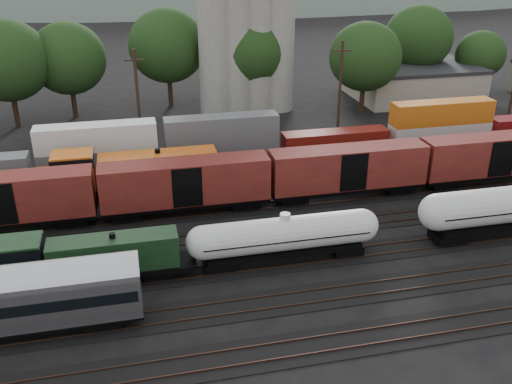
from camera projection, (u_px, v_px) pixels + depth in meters
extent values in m
plane|color=black|center=(295.00, 230.00, 49.41)|extent=(600.00, 600.00, 0.00)
cube|color=black|center=(362.00, 339.00, 36.10)|extent=(180.00, 3.20, 0.08)
cube|color=#382319|center=(366.00, 345.00, 35.43)|extent=(180.00, 0.08, 0.16)
cube|color=#382319|center=(357.00, 331.00, 36.70)|extent=(180.00, 0.08, 0.16)
cube|color=black|center=(334.00, 294.00, 40.53)|extent=(180.00, 3.20, 0.08)
cube|color=#382319|center=(338.00, 299.00, 39.86)|extent=(180.00, 0.08, 0.16)
cube|color=#382319|center=(331.00, 288.00, 41.13)|extent=(180.00, 0.08, 0.16)
cube|color=black|center=(313.00, 259.00, 44.96)|extent=(180.00, 3.20, 0.08)
cube|color=#382319|center=(315.00, 262.00, 44.29)|extent=(180.00, 0.08, 0.16)
cube|color=#382319|center=(310.00, 253.00, 45.57)|extent=(180.00, 0.08, 0.16)
cube|color=black|center=(295.00, 229.00, 49.39)|extent=(180.00, 3.20, 0.08)
cube|color=#382319|center=(297.00, 232.00, 48.72)|extent=(180.00, 0.08, 0.16)
cube|color=#382319|center=(292.00, 225.00, 50.00)|extent=(180.00, 0.08, 0.16)
cube|color=black|center=(280.00, 205.00, 53.83)|extent=(180.00, 3.20, 0.08)
cube|color=#382319|center=(282.00, 207.00, 53.16)|extent=(180.00, 0.08, 0.16)
cube|color=#382319|center=(278.00, 201.00, 54.43)|extent=(180.00, 0.08, 0.16)
cube|color=black|center=(267.00, 184.00, 58.26)|extent=(180.00, 3.20, 0.08)
cube|color=#382319|center=(269.00, 186.00, 57.59)|extent=(180.00, 0.08, 0.16)
cube|color=#382319|center=(265.00, 180.00, 58.86)|extent=(180.00, 0.08, 0.16)
cube|color=black|center=(256.00, 166.00, 62.69)|extent=(180.00, 3.20, 0.08)
cube|color=#382319|center=(258.00, 168.00, 62.02)|extent=(180.00, 0.08, 0.16)
cube|color=#382319|center=(255.00, 163.00, 63.29)|extent=(180.00, 0.08, 0.16)
cube|color=black|center=(90.00, 272.00, 41.07)|extent=(15.23, 2.60, 0.36)
cube|color=black|center=(91.00, 277.00, 41.24)|extent=(4.48, 1.97, 0.72)
cube|color=black|center=(114.00, 253.00, 40.86)|extent=(9.14, 2.15, 2.42)
cube|color=black|center=(19.00, 260.00, 39.46)|extent=(3.23, 2.60, 2.96)
cube|color=black|center=(17.00, 248.00, 39.06)|extent=(3.32, 2.69, 0.81)
cylinder|color=black|center=(112.00, 236.00, 40.30)|extent=(0.45, 0.45, 0.45)
cube|color=black|center=(20.00, 287.00, 40.33)|extent=(2.33, 1.79, 0.63)
cube|color=black|center=(159.00, 271.00, 42.30)|extent=(2.33, 1.79, 0.63)
cylinder|color=silver|center=(285.00, 234.00, 43.44)|extent=(12.57, 2.59, 2.59)
sphere|color=silver|center=(203.00, 243.00, 42.16)|extent=(2.59, 2.59, 2.59)
sphere|color=silver|center=(362.00, 225.00, 44.71)|extent=(2.59, 2.59, 2.59)
cylinder|color=silver|center=(285.00, 216.00, 42.82)|extent=(0.80, 0.80, 0.45)
cube|color=black|center=(285.00, 234.00, 43.44)|extent=(12.86, 2.71, 0.07)
cube|color=black|center=(284.00, 250.00, 44.03)|extent=(12.14, 1.96, 0.45)
cube|color=black|center=(219.00, 264.00, 43.21)|extent=(2.32, 1.79, 0.63)
cube|color=black|center=(346.00, 248.00, 45.30)|extent=(2.32, 1.79, 0.63)
sphere|color=silver|center=(437.00, 212.00, 45.85)|extent=(3.03, 3.03, 3.03)
cube|color=black|center=(448.00, 235.00, 47.08)|extent=(2.72, 2.09, 0.73)
cube|color=black|center=(103.00, 319.00, 37.06)|extent=(2.37, 1.82, 0.64)
cube|color=black|center=(136.00, 184.00, 55.08)|extent=(18.61, 3.00, 0.41)
cube|color=black|center=(137.00, 188.00, 55.27)|extent=(5.17, 2.27, 0.83)
cube|color=#C35411|center=(159.00, 166.00, 54.86)|extent=(11.17, 2.48, 2.79)
cube|color=#C35411|center=(74.00, 170.00, 53.15)|extent=(3.72, 3.00, 3.41)
cube|color=black|center=(72.00, 159.00, 52.70)|extent=(3.83, 3.10, 0.93)
cube|color=#C35411|center=(46.00, 180.00, 52.94)|extent=(1.65, 2.48, 1.86)
cylinder|color=black|center=(157.00, 151.00, 54.22)|extent=(0.52, 0.52, 0.52)
cube|color=black|center=(73.00, 196.00, 54.15)|extent=(2.69, 2.07, 0.72)
cube|color=black|center=(198.00, 184.00, 56.56)|extent=(2.69, 2.07, 0.72)
cube|color=black|center=(6.00, 220.00, 48.45)|extent=(15.00, 2.60, 0.40)
cube|color=maroon|center=(1.00, 198.00, 47.58)|extent=(15.00, 2.90, 3.80)
cube|color=black|center=(187.00, 203.00, 51.57)|extent=(15.00, 2.60, 0.40)
cube|color=maroon|center=(185.00, 181.00, 50.70)|extent=(15.00, 2.90, 3.80)
cube|color=black|center=(347.00, 187.00, 54.69)|extent=(15.00, 2.60, 0.40)
cube|color=maroon|center=(348.00, 167.00, 53.81)|extent=(15.00, 2.90, 3.80)
cube|color=black|center=(490.00, 173.00, 57.81)|extent=(15.00, 2.60, 0.40)
cube|color=maroon|center=(493.00, 154.00, 56.93)|extent=(15.00, 2.90, 3.80)
cube|color=black|center=(256.00, 162.00, 62.50)|extent=(160.00, 2.60, 0.60)
cube|color=#585A5D|center=(99.00, 161.00, 58.48)|extent=(12.00, 2.40, 2.60)
cube|color=silver|center=(96.00, 137.00, 57.40)|extent=(12.00, 2.40, 2.60)
cube|color=#56585B|center=(222.00, 151.00, 61.07)|extent=(12.00, 2.40, 2.60)
cube|color=#56585B|center=(222.00, 128.00, 59.99)|extent=(12.00, 2.40, 2.60)
cube|color=maroon|center=(335.00, 142.00, 63.66)|extent=(12.00, 2.40, 2.60)
cube|color=beige|center=(439.00, 134.00, 66.26)|extent=(12.00, 2.40, 2.60)
cube|color=#BF5F13|center=(442.00, 112.00, 65.17)|extent=(12.00, 2.40, 2.60)
cylinder|color=gray|center=(215.00, 49.00, 77.36)|extent=(4.40, 4.40, 18.00)
cylinder|color=gray|center=(236.00, 48.00, 77.97)|extent=(4.40, 4.40, 18.00)
cylinder|color=gray|center=(257.00, 47.00, 78.58)|extent=(4.40, 4.40, 18.00)
cylinder|color=gray|center=(278.00, 46.00, 79.18)|extent=(4.40, 4.40, 18.00)
cube|color=#9E937F|center=(412.00, 82.00, 88.20)|extent=(18.00, 14.00, 4.60)
cube|color=#232326|center=(414.00, 66.00, 87.14)|extent=(18.36, 14.28, 0.50)
cylinder|color=black|center=(16.00, 112.00, 74.67)|extent=(0.70, 0.70, 3.99)
ellipsoid|color=#1E3B15|center=(7.00, 61.00, 71.88)|extent=(10.84, 10.84, 10.27)
cylinder|color=black|center=(74.00, 104.00, 78.60)|extent=(0.70, 0.70, 3.72)
ellipsoid|color=#1E3B15|center=(68.00, 58.00, 76.00)|extent=(10.09, 10.09, 9.56)
cylinder|color=black|center=(170.00, 93.00, 83.54)|extent=(0.70, 0.70, 4.04)
ellipsoid|color=#1E3B15|center=(167.00, 46.00, 80.71)|extent=(10.97, 10.97, 10.39)
cylinder|color=black|center=(252.00, 94.00, 83.05)|extent=(0.70, 0.70, 3.80)
ellipsoid|color=#1E3B15|center=(252.00, 50.00, 80.39)|extent=(10.33, 10.33, 9.78)
cylinder|color=black|center=(362.00, 100.00, 80.46)|extent=(0.70, 0.70, 3.65)
ellipsoid|color=#1E3B15|center=(365.00, 57.00, 77.91)|extent=(9.90, 9.90, 9.38)
cylinder|color=black|center=(413.00, 80.00, 91.19)|extent=(0.70, 0.70, 3.89)
ellipsoid|color=#1E3B15|center=(418.00, 38.00, 88.47)|extent=(10.56, 10.56, 10.00)
cylinder|color=black|center=(476.00, 85.00, 90.40)|extent=(0.70, 0.70, 2.82)
ellipsoid|color=#1E3B15|center=(480.00, 54.00, 88.43)|extent=(7.64, 7.64, 7.24)
cylinder|color=black|center=(138.00, 103.00, 63.98)|extent=(0.36, 0.36, 12.00)
cube|color=black|center=(134.00, 60.00, 61.98)|extent=(2.20, 0.18, 0.18)
cylinder|color=black|center=(340.00, 91.00, 68.84)|extent=(0.36, 0.36, 12.00)
cube|color=black|center=(342.00, 51.00, 66.84)|extent=(2.20, 0.18, 0.18)
ellipsoid|color=#59665B|center=(226.00, 29.00, 297.40)|extent=(520.00, 286.00, 130.00)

